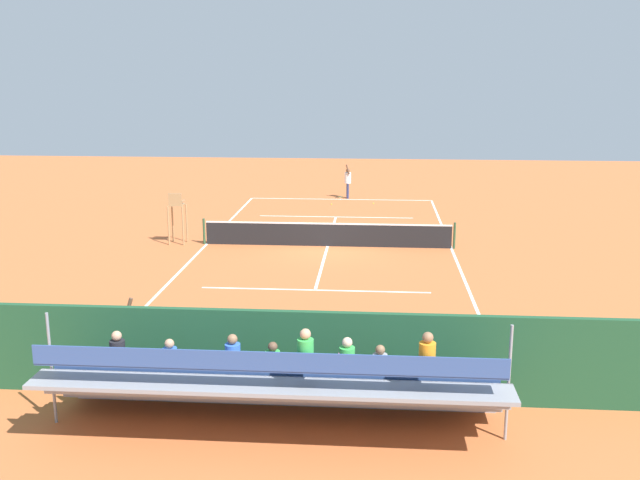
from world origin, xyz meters
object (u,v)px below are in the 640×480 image
(bleacher_stand, at_px, (278,383))
(courtside_bench, at_px, (400,364))
(equipment_bag, at_px, (314,379))
(tennis_player, at_px, (348,180))
(tennis_net, at_px, (328,234))
(tennis_ball_far, at_px, (332,204))
(umpire_chair, at_px, (177,212))
(tennis_racket, at_px, (340,197))
(tennis_ball_near, at_px, (374,203))
(line_judge, at_px, (128,339))

(bleacher_stand, xyz_separation_m, courtside_bench, (-2.49, -2.07, -0.39))
(equipment_bag, distance_m, tennis_player, 24.83)
(tennis_net, height_order, tennis_ball_far, tennis_net)
(umpire_chair, bearing_deg, tennis_ball_far, -121.89)
(tennis_net, distance_m, equipment_bag, 13.42)
(tennis_player, height_order, tennis_racket, tennis_player)
(tennis_ball_near, bearing_deg, line_judge, 76.61)
(tennis_net, distance_m, tennis_ball_far, 9.29)
(courtside_bench, relative_size, line_judge, 0.93)
(tennis_racket, bearing_deg, line_judge, 81.79)
(equipment_bag, bearing_deg, tennis_racket, -88.52)
(bleacher_stand, height_order, tennis_ball_near, bleacher_stand)
(tennis_net, relative_size, tennis_racket, 19.84)
(tennis_net, relative_size, bleacher_stand, 1.14)
(courtside_bench, relative_size, tennis_player, 0.93)
(umpire_chair, xyz_separation_m, line_judge, (-2.53, 13.33, -0.30))
(equipment_bag, height_order, tennis_ball_far, equipment_bag)
(tennis_ball_near, height_order, tennis_ball_far, same)
(tennis_net, relative_size, tennis_ball_far, 156.06)
(courtside_bench, relative_size, tennis_ball_far, 27.27)
(bleacher_stand, distance_m, line_judge, 4.20)
(courtside_bench, height_order, equipment_bag, courtside_bench)
(courtside_bench, height_order, line_judge, line_judge)
(tennis_net, bearing_deg, tennis_racket, -89.69)
(tennis_net, relative_size, tennis_player, 5.35)
(courtside_bench, distance_m, tennis_player, 24.79)
(umpire_chair, relative_size, tennis_ball_near, 32.42)
(tennis_ball_far, bearing_deg, umpire_chair, 58.11)
(tennis_player, distance_m, line_judge, 25.10)
(tennis_ball_far, relative_size, line_judge, 0.03)
(tennis_net, relative_size, umpire_chair, 4.81)
(line_judge, bearing_deg, tennis_racket, -98.21)
(tennis_ball_far, distance_m, line_judge, 22.89)
(tennis_player, bearing_deg, line_judge, 80.76)
(tennis_player, bearing_deg, tennis_ball_far, 70.22)
(bleacher_stand, bearing_deg, tennis_player, -90.70)
(bleacher_stand, distance_m, tennis_racket, 27.03)
(courtside_bench, distance_m, equipment_bag, 1.98)
(equipment_bag, relative_size, tennis_ball_far, 13.64)
(courtside_bench, xyz_separation_m, tennis_racket, (2.58, -24.95, -0.54))
(tennis_ball_near, distance_m, tennis_ball_far, 2.27)
(equipment_bag, xyz_separation_m, tennis_player, (0.23, -24.82, 0.84))
(tennis_racket, bearing_deg, tennis_player, 148.15)
(tennis_racket, height_order, tennis_ball_far, tennis_ball_far)
(line_judge, bearing_deg, bleacher_stand, 151.93)
(tennis_ball_far, bearing_deg, line_judge, 81.80)
(tennis_player, bearing_deg, equipment_bag, 90.52)
(tennis_net, height_order, courtside_bench, tennis_net)
(bleacher_stand, relative_size, umpire_chair, 4.23)
(courtside_bench, bearing_deg, line_judge, 0.83)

